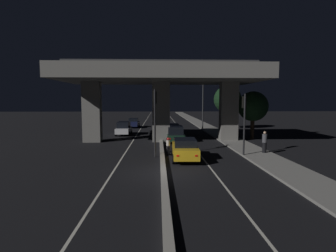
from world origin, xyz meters
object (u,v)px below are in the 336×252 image
at_px(car_taxi_yellow_lead, 185,149).
at_px(car_dark_blue_second_oncoming, 134,123).
at_px(motorcycle_black_filtering_near, 168,147).
at_px(traffic_light_right_of_median, 244,114).
at_px(traffic_light_left_of_median, 155,111).
at_px(car_dark_green_second, 175,134).
at_px(street_lamp, 200,101).
at_px(car_white_lead_oncoming, 124,128).
at_px(pedestrian_on_sidewalk, 265,142).
at_px(car_dark_blue_third, 173,129).

bearing_deg(car_taxi_yellow_lead, car_dark_blue_second_oncoming, 15.74).
bearing_deg(motorcycle_black_filtering_near, traffic_light_right_of_median, -106.33).
bearing_deg(motorcycle_black_filtering_near, traffic_light_left_of_median, 135.81).
xyz_separation_m(traffic_light_left_of_median, car_dark_green_second, (2.15, 7.87, -2.78)).
relative_size(street_lamp, car_white_lead_oncoming, 1.81).
xyz_separation_m(car_dark_blue_second_oncoming, pedestrian_on_sidewalk, (13.27, -23.49, 0.26)).
bearing_deg(pedestrian_on_sidewalk, car_taxi_yellow_lead, -165.79).
distance_m(traffic_light_left_of_median, car_dark_green_second, 8.62).
distance_m(traffic_light_right_of_median, pedestrian_on_sidewalk, 3.26).
distance_m(car_white_lead_oncoming, car_dark_blue_second_oncoming, 9.99).
relative_size(car_taxi_yellow_lead, motorcycle_black_filtering_near, 2.50).
bearing_deg(traffic_light_left_of_median, car_dark_green_second, 74.70).
bearing_deg(car_white_lead_oncoming, car_dark_green_second, 46.41).
xyz_separation_m(traffic_light_right_of_median, car_dark_blue_third, (-5.04, 14.01, -2.68)).
bearing_deg(pedestrian_on_sidewalk, car_dark_green_second, 134.95).
bearing_deg(car_white_lead_oncoming, motorcycle_black_filtering_near, 23.73).
relative_size(traffic_light_left_of_median, car_dark_blue_third, 1.27).
distance_m(traffic_light_left_of_median, car_taxi_yellow_lead, 3.82).
bearing_deg(car_dark_green_second, motorcycle_black_filtering_near, 172.32).
bearing_deg(traffic_light_left_of_median, car_taxi_yellow_lead, -24.08).
relative_size(traffic_light_right_of_median, car_white_lead_oncoming, 1.20).
bearing_deg(motorcycle_black_filtering_near, car_dark_blue_third, -8.97).
bearing_deg(traffic_light_right_of_median, traffic_light_left_of_median, -179.97).
xyz_separation_m(traffic_light_left_of_median, traffic_light_right_of_median, (7.22, 0.00, -0.23)).
distance_m(traffic_light_right_of_median, car_white_lead_oncoming, 18.54).
bearing_deg(pedestrian_on_sidewalk, car_white_lead_oncoming, 135.30).
height_order(car_taxi_yellow_lead, pedestrian_on_sidewalk, pedestrian_on_sidewalk).
relative_size(car_dark_green_second, car_white_lead_oncoming, 0.99).
distance_m(car_dark_blue_third, motorcycle_black_filtering_near, 12.74).
relative_size(traffic_light_left_of_median, street_lamp, 0.71).
height_order(car_dark_green_second, car_dark_blue_second_oncoming, car_dark_green_second).
xyz_separation_m(car_dark_blue_third, pedestrian_on_sidewalk, (7.10, -13.28, 0.25)).
height_order(car_taxi_yellow_lead, car_dark_blue_third, car_taxi_yellow_lead).
xyz_separation_m(traffic_light_left_of_median, car_taxi_yellow_lead, (2.31, -1.03, -2.86)).
bearing_deg(car_dark_blue_third, car_white_lead_oncoming, 86.32).
height_order(street_lamp, pedestrian_on_sidewalk, street_lamp).
height_order(car_dark_blue_third, car_dark_blue_second_oncoming, car_dark_blue_second_oncoming).
height_order(traffic_light_left_of_median, street_lamp, street_lamp).
distance_m(motorcycle_black_filtering_near, pedestrian_on_sidewalk, 8.20).
xyz_separation_m(car_white_lead_oncoming, car_dark_blue_second_oncoming, (0.38, 9.98, -0.11)).
distance_m(car_taxi_yellow_lead, car_dark_blue_second_oncoming, 26.03).
bearing_deg(car_dark_blue_second_oncoming, motorcycle_black_filtering_near, 13.67).
xyz_separation_m(car_dark_blue_third, motorcycle_black_filtering_near, (-1.07, -12.69, -0.20)).
distance_m(car_dark_blue_third, pedestrian_on_sidewalk, 15.06).
distance_m(car_taxi_yellow_lead, motorcycle_black_filtering_near, 2.65).
bearing_deg(street_lamp, car_dark_blue_second_oncoming, 160.55).
xyz_separation_m(street_lamp, car_dark_blue_third, (-4.75, -6.35, -3.81)).
height_order(car_taxi_yellow_lead, car_white_lead_oncoming, car_white_lead_oncoming).
distance_m(traffic_light_right_of_median, street_lamp, 20.39).
relative_size(car_taxi_yellow_lead, car_dark_blue_third, 1.07).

